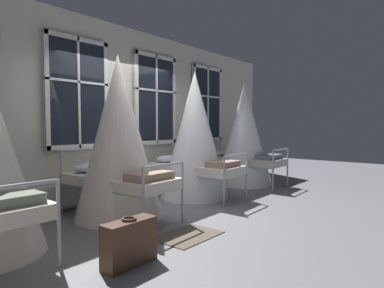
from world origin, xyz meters
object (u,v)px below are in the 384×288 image
object	(u,v)px
cot_second	(118,139)
cot_third	(195,137)
cot_fourth	(244,135)
suitcase_dark	(129,243)

from	to	relation	value
cot_second	cot_third	distance (m)	1.79
cot_second	cot_third	xyz separation A→B (m)	(1.79, -0.01, -0.01)
cot_fourth	suitcase_dark	distance (m)	4.89
cot_second	cot_third	size ratio (longest dim) A/B	1.01
cot_second	cot_fourth	distance (m)	3.57
cot_third	cot_fourth	bearing A→B (deg)	-92.43
suitcase_dark	cot_third	bearing A→B (deg)	26.40
cot_second	cot_third	bearing A→B (deg)	-91.86
cot_second	suitcase_dark	xyz separation A→B (m)	(-1.04, -1.43, -0.92)
suitcase_dark	cot_second	bearing A→B (deg)	53.69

